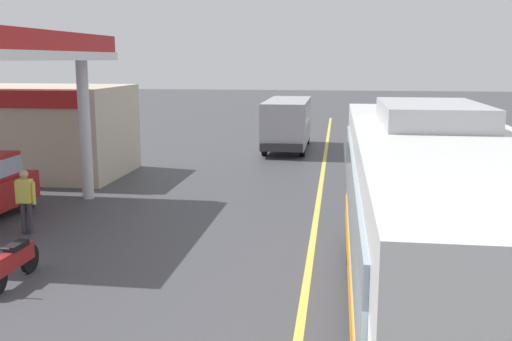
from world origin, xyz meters
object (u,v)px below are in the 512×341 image
object	(u,v)px
motorcycle_parked_forecourt	(14,261)
coach_bus_main	(434,236)
minibus_opposing_lane	(287,120)
pedestrian_near_pump	(26,198)

from	to	relation	value
motorcycle_parked_forecourt	coach_bus_main	bearing A→B (deg)	-9.56
coach_bus_main	minibus_opposing_lane	bearing A→B (deg)	101.51
minibus_opposing_lane	pedestrian_near_pump	distance (m)	15.94
coach_bus_main	pedestrian_near_pump	xyz separation A→B (m)	(-9.30, 4.46, -0.79)
pedestrian_near_pump	coach_bus_main	bearing A→B (deg)	-25.64
motorcycle_parked_forecourt	minibus_opposing_lane	bearing A→B (deg)	78.00
pedestrian_near_pump	motorcycle_parked_forecourt	bearing A→B (deg)	-64.87
coach_bus_main	pedestrian_near_pump	world-z (taller)	coach_bus_main
coach_bus_main	motorcycle_parked_forecourt	xyz separation A→B (m)	(-7.83, 1.32, -1.28)
minibus_opposing_lane	pedestrian_near_pump	xyz separation A→B (m)	(-5.34, -15.01, -0.54)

